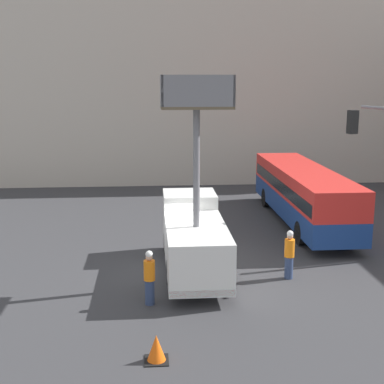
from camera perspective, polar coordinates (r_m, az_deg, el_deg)
The scene contains 7 objects.
ground_plane at distance 21.38m, azimuth -2.45°, elevation -8.47°, with size 120.00×120.00×0.00m, color #333335.
building_backdrop_far at distance 42.36m, azimuth -3.68°, elevation 11.64°, with size 44.00×10.00×14.44m.
utility_truck at distance 20.82m, azimuth 0.18°, elevation -4.45°, with size 2.49×6.83×7.60m.
city_bus at distance 28.50m, azimuth 11.75°, elevation 0.13°, with size 2.58×12.01×2.90m.
road_worker_near_truck at distance 18.16m, azimuth -4.56°, elevation -9.08°, with size 0.38×0.38×1.89m.
road_worker_directing at distance 20.68m, azimuth 10.34°, elevation -6.57°, with size 0.38×0.38×1.90m.
traffic_cone_near_truck at distance 15.01m, azimuth -3.82°, elevation -16.35°, with size 0.65×0.65×0.75m.
Camera 1 is at (-0.67, -20.02, 7.47)m, focal length 50.00 mm.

